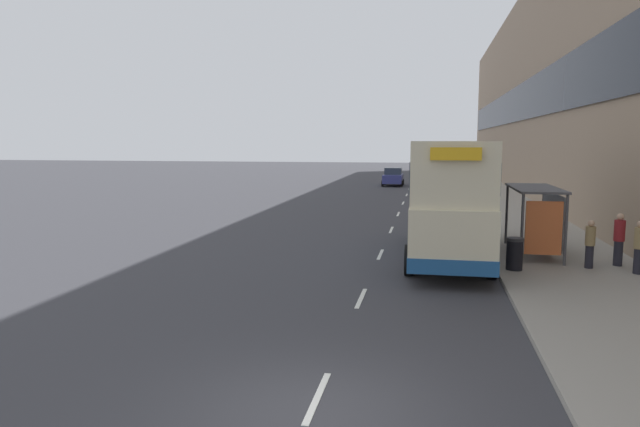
# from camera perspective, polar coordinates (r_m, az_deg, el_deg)

# --- Properties ---
(ground_plane) EXTENTS (220.00, 220.00, 0.00)m
(ground_plane) POSITION_cam_1_polar(r_m,az_deg,el_deg) (9.53, -1.05, -19.54)
(ground_plane) COLOR #38383D
(pavement) EXTENTS (5.00, 93.00, 0.14)m
(pavement) POSITION_cam_1_polar(r_m,az_deg,el_deg) (47.25, 16.59, 1.78)
(pavement) COLOR gray
(pavement) RESTS_ON ground_plane
(terrace_facade) EXTENTS (3.10, 93.00, 16.61)m
(terrace_facade) POSITION_cam_1_polar(r_m,az_deg,el_deg) (47.80, 21.81, 11.51)
(terrace_facade) COLOR #9E846B
(terrace_facade) RESTS_ON ground_plane
(lane_mark_0) EXTENTS (0.12, 2.00, 0.01)m
(lane_mark_0) POSITION_cam_1_polar(r_m,az_deg,el_deg) (10.09, -0.26, -17.89)
(lane_mark_0) COLOR silver
(lane_mark_0) RESTS_ON ground_plane
(lane_mark_1) EXTENTS (0.12, 2.00, 0.01)m
(lane_mark_1) POSITION_cam_1_polar(r_m,az_deg,el_deg) (15.90, 4.13, -8.44)
(lane_mark_1) COLOR silver
(lane_mark_1) RESTS_ON ground_plane
(lane_mark_2) EXTENTS (0.12, 2.00, 0.01)m
(lane_mark_2) POSITION_cam_1_polar(r_m,az_deg,el_deg) (21.94, 6.06, -4.09)
(lane_mark_2) COLOR silver
(lane_mark_2) RESTS_ON ground_plane
(lane_mark_3) EXTENTS (0.12, 2.00, 0.01)m
(lane_mark_3) POSITION_cam_1_polar(r_m,az_deg,el_deg) (28.07, 7.14, -1.63)
(lane_mark_3) COLOR silver
(lane_mark_3) RESTS_ON ground_plane
(lane_mark_4) EXTENTS (0.12, 2.00, 0.01)m
(lane_mark_4) POSITION_cam_1_polar(r_m,az_deg,el_deg) (34.23, 7.83, -0.05)
(lane_mark_4) COLOR silver
(lane_mark_4) RESTS_ON ground_plane
(lane_mark_5) EXTENTS (0.12, 2.00, 0.01)m
(lane_mark_5) POSITION_cam_1_polar(r_m,az_deg,el_deg) (40.42, 8.31, 1.05)
(lane_mark_5) COLOR silver
(lane_mark_5) RESTS_ON ground_plane
(lane_mark_6) EXTENTS (0.12, 2.00, 0.01)m
(lane_mark_6) POSITION_cam_1_polar(r_m,az_deg,el_deg) (46.63, 8.66, 1.85)
(lane_mark_6) COLOR silver
(lane_mark_6) RESTS_ON ground_plane
(lane_mark_7) EXTENTS (0.12, 2.00, 0.01)m
(lane_mark_7) POSITION_cam_1_polar(r_m,az_deg,el_deg) (52.84, 8.93, 2.47)
(lane_mark_7) COLOR silver
(lane_mark_7) RESTS_ON ground_plane
(lane_mark_8) EXTENTS (0.12, 2.00, 0.01)m
(lane_mark_8) POSITION_cam_1_polar(r_m,az_deg,el_deg) (59.05, 9.14, 2.95)
(lane_mark_8) COLOR silver
(lane_mark_8) RESTS_ON ground_plane
(bus_shelter) EXTENTS (1.60, 4.20, 2.48)m
(bus_shelter) POSITION_cam_1_polar(r_m,az_deg,el_deg) (22.19, 21.20, 0.48)
(bus_shelter) COLOR #4C4C51
(bus_shelter) RESTS_ON ground_plane
(double_decker_bus_near) EXTENTS (2.85, 10.13, 4.30)m
(double_decker_bus_near) POSITION_cam_1_polar(r_m,az_deg,el_deg) (21.44, 12.72, 1.67)
(double_decker_bus_near) COLOR beige
(double_decker_bus_near) RESTS_ON ground_plane
(car_0) EXTENTS (2.02, 4.02, 1.76)m
(car_0) POSITION_cam_1_polar(r_m,az_deg,el_deg) (56.23, 7.32, 3.66)
(car_0) COLOR navy
(car_0) RESTS_ON ground_plane
(pedestrian_at_shelter) EXTENTS (0.32, 0.32, 1.59)m
(pedestrian_at_shelter) POSITION_cam_1_polar(r_m,az_deg,el_deg) (20.74, 25.39, -2.75)
(pedestrian_at_shelter) COLOR #23232D
(pedestrian_at_shelter) RESTS_ON ground_plane
(pedestrian_2) EXTENTS (0.33, 0.33, 1.65)m
(pedestrian_2) POSITION_cam_1_polar(r_m,az_deg,el_deg) (24.45, 16.86, -0.87)
(pedestrian_2) COLOR #23232D
(pedestrian_2) RESTS_ON ground_plane
(pedestrian_3) EXTENTS (0.34, 0.34, 1.69)m
(pedestrian_3) POSITION_cam_1_polar(r_m,az_deg,el_deg) (20.54, 29.30, -2.92)
(pedestrian_3) COLOR #23232D
(pedestrian_3) RESTS_ON ground_plane
(pedestrian_4) EXTENTS (0.35, 0.35, 1.77)m
(pedestrian_4) POSITION_cam_1_polar(r_m,az_deg,el_deg) (21.56, 27.73, -2.28)
(pedestrian_4) COLOR #23232D
(pedestrian_4) RESTS_ON ground_plane
(litter_bin) EXTENTS (0.55, 0.55, 1.05)m
(litter_bin) POSITION_cam_1_polar(r_m,az_deg,el_deg) (19.61, 18.88, -3.82)
(litter_bin) COLOR black
(litter_bin) RESTS_ON ground_plane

